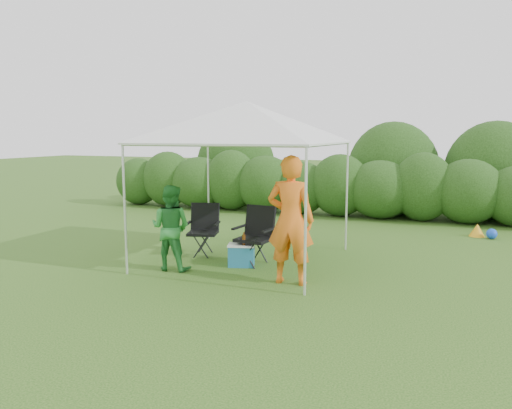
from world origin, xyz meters
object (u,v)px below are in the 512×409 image
(canopy, at_px, (246,123))
(man, at_px, (291,220))
(chair_left, at_px, (204,226))
(cooler, at_px, (241,255))
(woman, at_px, (171,228))
(chair_right, at_px, (256,231))

(canopy, relative_size, man, 1.58)
(chair_left, relative_size, cooler, 1.81)
(canopy, bearing_deg, man, -41.99)
(chair_left, distance_m, cooler, 1.18)
(canopy, distance_m, chair_left, 2.14)
(canopy, bearing_deg, woman, -134.03)
(canopy, xyz_separation_m, woman, (-0.96, -1.00, -1.75))
(chair_left, relative_size, man, 0.49)
(canopy, bearing_deg, chair_right, -26.29)
(canopy, relative_size, chair_left, 3.21)
(chair_left, xyz_separation_m, woman, (-0.02, -1.17, 0.17))
(man, height_order, woman, man)
(canopy, height_order, chair_left, canopy)
(cooler, bearing_deg, canopy, 81.31)
(man, bearing_deg, chair_left, -33.45)
(chair_left, bearing_deg, cooler, -43.73)
(chair_right, xyz_separation_m, chair_left, (-1.18, 0.28, -0.03))
(canopy, distance_m, woman, 2.23)
(chair_right, xyz_separation_m, woman, (-1.20, -0.88, 0.14))
(chair_right, distance_m, woman, 1.49)
(chair_right, height_order, man, man)
(woman, bearing_deg, cooler, -151.31)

